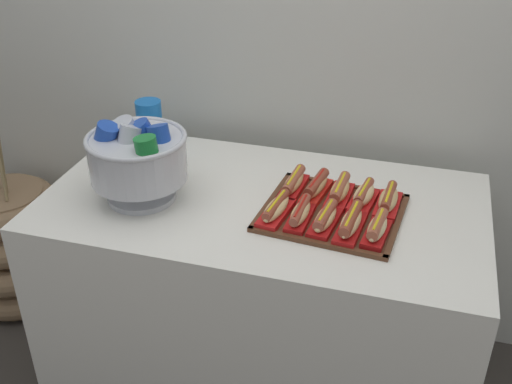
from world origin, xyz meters
The scene contains 16 objects.
ground_plane centered at (0.00, 0.00, 0.00)m, with size 10.00×10.00×0.00m, color #38332D.
buffet_table centered at (0.00, 0.00, 0.42)m, with size 1.37×0.74×0.80m.
floor_vase centered at (-1.16, 0.21, 0.25)m, with size 0.49×0.49×1.06m.
serving_tray centered at (0.22, -0.02, 0.80)m, with size 0.44×0.39×0.01m.
hot_dog_0 centered at (0.07, -0.09, 0.83)m, with size 0.09×0.18×0.06m.
hot_dog_1 centered at (0.14, -0.10, 0.83)m, with size 0.07×0.16×0.06m.
hot_dog_2 centered at (0.22, -0.11, 0.83)m, with size 0.08×0.17×0.06m.
hot_dog_3 centered at (0.29, -0.11, 0.83)m, with size 0.08×0.18×0.06m.
hot_dog_4 centered at (0.37, -0.12, 0.83)m, with size 0.08×0.16×0.06m.
hot_dog_5 centered at (0.08, 0.07, 0.83)m, with size 0.07×0.17×0.06m.
hot_dog_6 centered at (0.16, 0.06, 0.83)m, with size 0.08×0.18×0.06m.
hot_dog_7 centered at (0.23, 0.06, 0.83)m, with size 0.07×0.17×0.06m.
hot_dog_8 centered at (0.31, 0.05, 0.83)m, with size 0.09×0.16×0.06m.
hot_dog_9 centered at (0.38, 0.04, 0.83)m, with size 0.08×0.17×0.06m.
punch_bowl centered at (-0.37, -0.09, 0.94)m, with size 0.31×0.31×0.26m.
cup_stack centered at (-0.49, 0.26, 0.89)m, with size 0.09×0.09×0.18m.
Camera 1 is at (0.44, -1.60, 1.79)m, focal length 43.31 mm.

